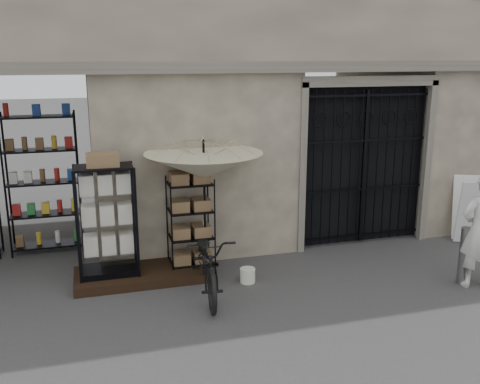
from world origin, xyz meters
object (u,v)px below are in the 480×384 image
object	(u,v)px
white_bucket	(248,275)
steel_bollard	(464,256)
bicycle	(208,294)
display_cabinet	(107,226)
wire_rack	(191,226)
market_umbrella	(204,159)
shopkeeper	(474,285)
easel_sign	(471,210)

from	to	relation	value
white_bucket	steel_bollard	world-z (taller)	steel_bollard
bicycle	display_cabinet	bearing A→B (deg)	154.70
wire_rack	white_bucket	distance (m)	1.22
market_umbrella	white_bucket	distance (m)	1.94
wire_rack	market_umbrella	bearing A→B (deg)	-15.43
wire_rack	shopkeeper	bearing A→B (deg)	-6.87
shopkeeper	easel_sign	size ratio (longest dim) A/B	1.46
display_cabinet	wire_rack	bearing A→B (deg)	20.87
steel_bollard	shopkeeper	bearing A→B (deg)	-50.68
shopkeeper	easel_sign	distance (m)	2.20
market_umbrella	bicycle	world-z (taller)	market_umbrella
white_bucket	shopkeeper	world-z (taller)	white_bucket
shopkeeper	white_bucket	bearing A→B (deg)	-10.10
display_cabinet	steel_bollard	distance (m)	5.50
easel_sign	wire_rack	bearing A→B (deg)	-157.49
white_bucket	bicycle	distance (m)	0.73
white_bucket	shopkeeper	bearing A→B (deg)	-18.07
steel_bollard	easel_sign	world-z (taller)	easel_sign
bicycle	shopkeeper	bearing A→B (deg)	-6.16
wire_rack	white_bucket	xyz separation A→B (m)	(0.75, -0.70, -0.65)
wire_rack	easel_sign	distance (m)	5.31
display_cabinet	bicycle	bearing A→B (deg)	-15.07
market_umbrella	shopkeeper	distance (m)	4.61
market_umbrella	bicycle	size ratio (longest dim) A/B	1.39
display_cabinet	market_umbrella	size ratio (longest dim) A/B	0.70
display_cabinet	easel_sign	xyz separation A→B (m)	(6.61, 0.04, -0.29)
white_bucket	market_umbrella	bearing A→B (deg)	133.60
shopkeeper	easel_sign	bearing A→B (deg)	-117.83
wire_rack	steel_bollard	size ratio (longest dim) A/B	1.75
bicycle	easel_sign	distance (m)	5.35
display_cabinet	market_umbrella	distance (m)	1.80
wire_rack	easel_sign	size ratio (longest dim) A/B	1.29
white_bucket	wire_rack	bearing A→B (deg)	136.93
wire_rack	white_bucket	size ratio (longest dim) A/B	6.64
wire_rack	bicycle	bearing A→B (deg)	-69.19
shopkeeper	easel_sign	world-z (taller)	easel_sign
wire_rack	shopkeeper	distance (m)	4.51
display_cabinet	white_bucket	bearing A→B (deg)	0.05
bicycle	easel_sign	xyz separation A→B (m)	(5.24, 0.87, 0.63)
white_bucket	shopkeeper	distance (m)	3.50
easel_sign	display_cabinet	bearing A→B (deg)	-156.35
easel_sign	shopkeeper	bearing A→B (deg)	-102.49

